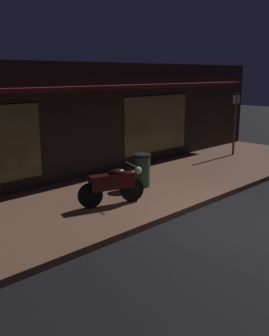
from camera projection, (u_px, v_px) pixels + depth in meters
ground_plane at (225, 224)px, 8.66m from camera, size 60.00×60.00×0.00m
sidewalk_slab at (132, 192)px, 10.71m from camera, size 18.00×4.00×0.15m
storefront_building at (59, 119)px, 12.63m from camera, size 18.00×3.30×3.60m
motorcycle at (113, 185)px, 9.39m from camera, size 1.65×0.76×0.97m
sign_post at (235, 120)px, 14.94m from camera, size 0.44×0.09×2.40m
trash_bin at (142, 170)px, 10.90m from camera, size 0.48×0.48×0.93m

